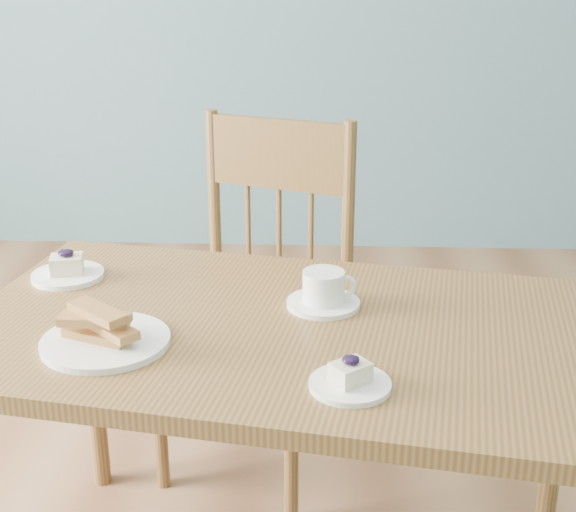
{
  "coord_description": "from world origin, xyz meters",
  "views": [
    {
      "loc": [
        0.41,
        -1.43,
        1.43
      ],
      "look_at": [
        0.34,
        0.11,
        0.84
      ],
      "focal_mm": 50.0,
      "sensor_mm": 36.0,
      "label": 1
    }
  ],
  "objects_px": {
    "cheesecake_plate_far": "(67,271)",
    "biscotti_plate": "(105,333)",
    "dining_chair": "(258,300)",
    "cheesecake_plate_near": "(350,379)",
    "dining_table": "(284,355)",
    "coffee_cup": "(324,291)"
  },
  "relations": [
    {
      "from": "cheesecake_plate_near",
      "to": "biscotti_plate",
      "type": "bearing_deg",
      "value": 163.13
    },
    {
      "from": "dining_chair",
      "to": "cheesecake_plate_near",
      "type": "xyz_separation_m",
      "value": [
        0.23,
        -0.81,
        0.21
      ]
    },
    {
      "from": "coffee_cup",
      "to": "biscotti_plate",
      "type": "distance_m",
      "value": 0.47
    },
    {
      "from": "dining_chair",
      "to": "cheesecake_plate_near",
      "type": "distance_m",
      "value": 0.87
    },
    {
      "from": "dining_table",
      "to": "cheesecake_plate_far",
      "type": "distance_m",
      "value": 0.57
    },
    {
      "from": "cheesecake_plate_near",
      "to": "coffee_cup",
      "type": "distance_m",
      "value": 0.35
    },
    {
      "from": "cheesecake_plate_near",
      "to": "cheesecake_plate_far",
      "type": "xyz_separation_m",
      "value": [
        -0.65,
        0.48,
        0.0
      ]
    },
    {
      "from": "dining_table",
      "to": "coffee_cup",
      "type": "xyz_separation_m",
      "value": [
        0.08,
        0.1,
        0.1
      ]
    },
    {
      "from": "dining_table",
      "to": "biscotti_plate",
      "type": "distance_m",
      "value": 0.37
    },
    {
      "from": "dining_chair",
      "to": "biscotti_plate",
      "type": "xyz_separation_m",
      "value": [
        -0.24,
        -0.67,
        0.22
      ]
    },
    {
      "from": "cheesecake_plate_near",
      "to": "cheesecake_plate_far",
      "type": "height_order",
      "value": "cheesecake_plate_far"
    },
    {
      "from": "cheesecake_plate_far",
      "to": "biscotti_plate",
      "type": "relative_size",
      "value": 0.67
    },
    {
      "from": "cheesecake_plate_near",
      "to": "biscotti_plate",
      "type": "height_order",
      "value": "biscotti_plate"
    },
    {
      "from": "dining_chair",
      "to": "cheesecake_plate_far",
      "type": "bearing_deg",
      "value": -121.43
    },
    {
      "from": "dining_table",
      "to": "cheesecake_plate_near",
      "type": "relative_size",
      "value": 9.88
    },
    {
      "from": "dining_chair",
      "to": "biscotti_plate",
      "type": "distance_m",
      "value": 0.74
    },
    {
      "from": "cheesecake_plate_far",
      "to": "dining_table",
      "type": "bearing_deg",
      "value": -23.89
    },
    {
      "from": "dining_chair",
      "to": "coffee_cup",
      "type": "height_order",
      "value": "dining_chair"
    },
    {
      "from": "cheesecake_plate_near",
      "to": "cheesecake_plate_far",
      "type": "relative_size",
      "value": 0.87
    },
    {
      "from": "dining_chair",
      "to": "biscotti_plate",
      "type": "height_order",
      "value": "dining_chair"
    },
    {
      "from": "dining_chair",
      "to": "cheesecake_plate_near",
      "type": "relative_size",
      "value": 6.94
    },
    {
      "from": "dining_table",
      "to": "cheesecake_plate_near",
      "type": "height_order",
      "value": "cheesecake_plate_near"
    }
  ]
}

